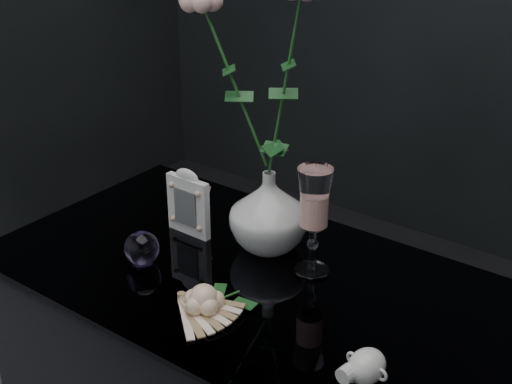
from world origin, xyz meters
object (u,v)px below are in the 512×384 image
Objects in this scene: wine_glass at (314,222)px; pearl_jar at (367,365)px; vase at (269,211)px; loose_rose at (204,299)px; picture_frame at (188,202)px; paperweight at (142,248)px.

pearl_jar is at bearing -42.29° from wine_glass.
loose_rose is at bearing -80.31° from vase.
vase is 1.12× the size of picture_frame.
loose_rose is (0.22, -0.21, -0.05)m from picture_frame.
vase reaches higher than paperweight.
vase is 0.27m from loose_rose.
wine_glass is at bearing 31.55° from paperweight.
picture_frame is 0.94× the size of loose_rose.
paperweight is 0.53m from pearl_jar.
loose_rose is at bearing -109.26° from wine_glass.
picture_frame is at bearing 161.42° from loose_rose.
paperweight is at bearing -128.74° from vase.
vase is 2.42× the size of paperweight.
vase is at bearing 51.26° from paperweight.
pearl_jar is (0.54, -0.19, -0.05)m from picture_frame.
vase is 0.27m from paperweight.
loose_rose is (-0.08, -0.23, -0.08)m from wine_glass.
wine_glass reaches higher than paperweight.
paperweight is at bearing -176.37° from pearl_jar.
vase is 0.77× the size of wine_glass.
loose_rose is (0.04, -0.26, -0.06)m from vase.
pearl_jar is at bearing 26.95° from loose_rose.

